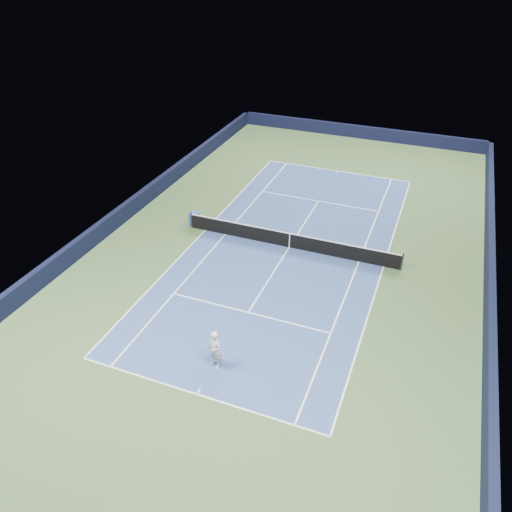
% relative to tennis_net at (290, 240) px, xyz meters
% --- Properties ---
extents(ground, '(40.00, 40.00, 0.00)m').
position_rel_tennis_net_xyz_m(ground, '(0.00, 0.00, -0.50)').
color(ground, '#36522D').
rests_on(ground, ground).
extents(wall_far, '(22.00, 0.35, 1.10)m').
position_rel_tennis_net_xyz_m(wall_far, '(0.00, 19.82, 0.05)').
color(wall_far, black).
rests_on(wall_far, ground).
extents(wall_right, '(0.35, 40.00, 1.10)m').
position_rel_tennis_net_xyz_m(wall_right, '(10.82, 0.00, 0.05)').
color(wall_right, black).
rests_on(wall_right, ground).
extents(wall_left, '(0.35, 40.00, 1.10)m').
position_rel_tennis_net_xyz_m(wall_left, '(-10.82, 0.00, 0.05)').
color(wall_left, black).
rests_on(wall_left, ground).
extents(court_surface, '(10.97, 23.77, 0.01)m').
position_rel_tennis_net_xyz_m(court_surface, '(0.00, 0.00, -0.50)').
color(court_surface, navy).
rests_on(court_surface, ground).
extents(baseline_far, '(10.97, 0.08, 0.00)m').
position_rel_tennis_net_xyz_m(baseline_far, '(0.00, 11.88, -0.50)').
color(baseline_far, white).
rests_on(baseline_far, ground).
extents(baseline_near, '(10.97, 0.08, 0.00)m').
position_rel_tennis_net_xyz_m(baseline_near, '(0.00, -11.88, -0.50)').
color(baseline_near, white).
rests_on(baseline_near, ground).
extents(sideline_doubles_right, '(0.08, 23.77, 0.00)m').
position_rel_tennis_net_xyz_m(sideline_doubles_right, '(5.49, 0.00, -0.50)').
color(sideline_doubles_right, white).
rests_on(sideline_doubles_right, ground).
extents(sideline_doubles_left, '(0.08, 23.77, 0.00)m').
position_rel_tennis_net_xyz_m(sideline_doubles_left, '(-5.49, 0.00, -0.50)').
color(sideline_doubles_left, white).
rests_on(sideline_doubles_left, ground).
extents(sideline_singles_right, '(0.08, 23.77, 0.00)m').
position_rel_tennis_net_xyz_m(sideline_singles_right, '(4.12, 0.00, -0.50)').
color(sideline_singles_right, white).
rests_on(sideline_singles_right, ground).
extents(sideline_singles_left, '(0.08, 23.77, 0.00)m').
position_rel_tennis_net_xyz_m(sideline_singles_left, '(-4.12, 0.00, -0.50)').
color(sideline_singles_left, white).
rests_on(sideline_singles_left, ground).
extents(service_line_far, '(8.23, 0.08, 0.00)m').
position_rel_tennis_net_xyz_m(service_line_far, '(0.00, 6.40, -0.50)').
color(service_line_far, white).
rests_on(service_line_far, ground).
extents(service_line_near, '(8.23, 0.08, 0.00)m').
position_rel_tennis_net_xyz_m(service_line_near, '(0.00, -6.40, -0.50)').
color(service_line_near, white).
rests_on(service_line_near, ground).
extents(center_service_line, '(0.08, 12.80, 0.00)m').
position_rel_tennis_net_xyz_m(center_service_line, '(0.00, 0.00, -0.50)').
color(center_service_line, white).
rests_on(center_service_line, ground).
extents(center_mark_far, '(0.08, 0.30, 0.00)m').
position_rel_tennis_net_xyz_m(center_mark_far, '(0.00, 11.73, -0.50)').
color(center_mark_far, white).
rests_on(center_mark_far, ground).
extents(center_mark_near, '(0.08, 0.30, 0.00)m').
position_rel_tennis_net_xyz_m(center_mark_near, '(0.00, -11.73, -0.50)').
color(center_mark_near, white).
rests_on(center_mark_near, ground).
extents(tennis_net, '(12.90, 0.10, 1.07)m').
position_rel_tennis_net_xyz_m(tennis_net, '(0.00, 0.00, 0.00)').
color(tennis_net, black).
rests_on(tennis_net, ground).
extents(sponsor_cube, '(0.61, 0.53, 0.84)m').
position_rel_tennis_net_xyz_m(sponsor_cube, '(-6.40, 0.36, -0.09)').
color(sponsor_cube, '#1E4DB4').
rests_on(sponsor_cube, ground).
extents(tennis_player, '(0.87, 1.37, 2.15)m').
position_rel_tennis_net_xyz_m(tennis_player, '(0.04, -10.18, 0.41)').
color(tennis_player, silver).
rests_on(tennis_player, ground).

